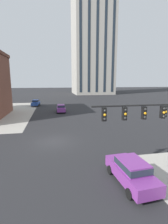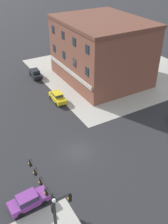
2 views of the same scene
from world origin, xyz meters
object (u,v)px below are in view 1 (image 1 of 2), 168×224
traffic_signal_main (157,121)px  car_main_northbound_far (61,108)px  car_main_northbound_near (131,171)px  car_cross_eastbound (36,103)px

traffic_signal_main → car_main_northbound_far: 26.32m
car_main_northbound_far → car_main_northbound_near: bearing=-83.6°
car_main_northbound_near → car_cross_eastbound: (-9.28, 37.61, 0.00)m
car_main_northbound_near → car_main_northbound_far: bearing=96.4°
traffic_signal_main → car_main_northbound_far: (-5.57, 25.56, -2.87)m
car_main_northbound_far → car_cross_eastbound: same height
car_main_northbound_far → car_cross_eastbound: bearing=120.4°
traffic_signal_main → car_main_northbound_far: traffic_signal_main is taller
car_main_northbound_near → car_main_northbound_far: (-3.03, 26.96, 0.00)m
traffic_signal_main → car_cross_eastbound: bearing=108.1°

